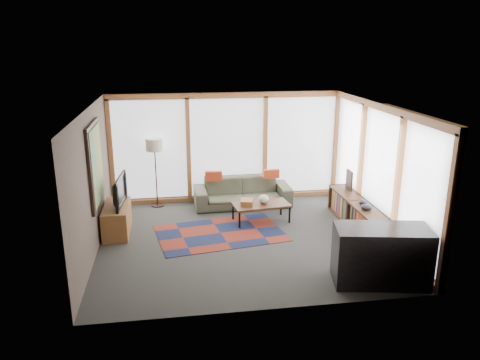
{
  "coord_description": "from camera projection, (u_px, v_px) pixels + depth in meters",
  "views": [
    {
      "loc": [
        -1.32,
        -8.33,
        3.76
      ],
      "look_at": [
        0.0,
        0.4,
        1.1
      ],
      "focal_mm": 35.0,
      "sensor_mm": 36.0,
      "label": 1
    }
  ],
  "objects": [
    {
      "name": "sofa",
      "position": [
        242.0,
        192.0,
        10.95
      ],
      "size": [
        2.26,
        0.92,
        0.65
      ],
      "primitive_type": "imported",
      "rotation": [
        0.0,
        0.0,
        0.02
      ],
      "color": "#3E4030",
      "rests_on": "ground"
    },
    {
      "name": "book_stack",
      "position": [
        247.0,
        202.0,
        9.93
      ],
      "size": [
        0.31,
        0.36,
        0.1
      ],
      "primitive_type": "cube",
      "rotation": [
        0.0,
        0.0,
        -0.24
      ],
      "color": "brown",
      "rests_on": "coffee_table"
    },
    {
      "name": "ground",
      "position": [
        243.0,
        239.0,
        9.16
      ],
      "size": [
        5.5,
        5.5,
        0.0
      ],
      "primitive_type": "plane",
      "color": "#2D2E2B",
      "rests_on": "ground"
    },
    {
      "name": "floor_lamp",
      "position": [
        156.0,
        173.0,
        10.78
      ],
      "size": [
        0.41,
        0.41,
        1.62
      ],
      "primitive_type": null,
      "color": "#312119",
      "rests_on": "ground"
    },
    {
      "name": "coffee_table",
      "position": [
        261.0,
        212.0,
        10.03
      ],
      "size": [
        1.25,
        0.74,
        0.4
      ],
      "primitive_type": null,
      "rotation": [
        0.0,
        0.0,
        0.13
      ],
      "color": "#321C13",
      "rests_on": "ground"
    },
    {
      "name": "vase",
      "position": [
        264.0,
        199.0,
        9.97
      ],
      "size": [
        0.24,
        0.24,
        0.19
      ],
      "primitive_type": "ellipsoid",
      "rotation": [
        0.0,
        0.0,
        -0.06
      ],
      "color": "beige",
      "rests_on": "coffee_table"
    },
    {
      "name": "bowl_b",
      "position": [
        363.0,
        202.0,
        9.4
      ],
      "size": [
        0.2,
        0.2,
        0.09
      ],
      "primitive_type": "ellipsoid",
      "rotation": [
        0.0,
        0.0,
        -0.17
      ],
      "color": "black",
      "rests_on": "bookshelf"
    },
    {
      "name": "tv_console",
      "position": [
        117.0,
        219.0,
        9.4
      ],
      "size": [
        0.49,
        1.17,
        0.58
      ],
      "primitive_type": "cube",
      "color": "brown",
      "rests_on": "ground"
    },
    {
      "name": "bowl_a",
      "position": [
        367.0,
        207.0,
        9.09
      ],
      "size": [
        0.24,
        0.24,
        0.11
      ],
      "primitive_type": "ellipsoid",
      "rotation": [
        0.0,
        0.0,
        -0.08
      ],
      "color": "black",
      "rests_on": "bookshelf"
    },
    {
      "name": "pillow_left",
      "position": [
        214.0,
        176.0,
        10.7
      ],
      "size": [
        0.4,
        0.15,
        0.22
      ],
      "primitive_type": "cube",
      "rotation": [
        0.0,
        0.0,
        -0.07
      ],
      "color": "#B2391C",
      "rests_on": "sofa"
    },
    {
      "name": "bookshelf",
      "position": [
        356.0,
        214.0,
        9.71
      ],
      "size": [
        0.42,
        2.31,
        0.58
      ],
      "primitive_type": null,
      "color": "#321C13",
      "rests_on": "ground"
    },
    {
      "name": "shelf_picture",
      "position": [
        349.0,
        180.0,
        10.28
      ],
      "size": [
        0.05,
        0.33,
        0.43
      ],
      "primitive_type": "cube",
      "rotation": [
        0.0,
        0.0,
        -0.03
      ],
      "color": "black",
      "rests_on": "bookshelf"
    },
    {
      "name": "television",
      "position": [
        116.0,
        191.0,
        9.27
      ],
      "size": [
        0.22,
        1.04,
        0.6
      ],
      "primitive_type": "imported",
      "rotation": [
        0.0,
        0.0,
        1.49
      ],
      "color": "black",
      "rests_on": "tv_console"
    },
    {
      "name": "rug",
      "position": [
        220.0,
        233.0,
        9.44
      ],
      "size": [
        2.71,
        1.98,
        0.01
      ],
      "primitive_type": "cube",
      "rotation": [
        0.0,
        0.0,
        0.16
      ],
      "color": "maroon",
      "rests_on": "ground"
    },
    {
      "name": "room_envelope",
      "position": [
        263.0,
        155.0,
        9.31
      ],
      "size": [
        5.52,
        5.02,
        2.62
      ],
      "color": "#463B31",
      "rests_on": "ground"
    },
    {
      "name": "pillow_right",
      "position": [
        271.0,
        174.0,
        10.9
      ],
      "size": [
        0.37,
        0.12,
        0.2
      ],
      "primitive_type": "cube",
      "rotation": [
        0.0,
        0.0,
        0.03
      ],
      "color": "#B2391C",
      "rests_on": "sofa"
    },
    {
      "name": "bar_counter",
      "position": [
        381.0,
        255.0,
        7.42
      ],
      "size": [
        1.58,
        0.95,
        0.94
      ],
      "primitive_type": "cube",
      "rotation": [
        0.0,
        0.0,
        -0.18
      ],
      "color": "black",
      "rests_on": "ground"
    }
  ]
}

